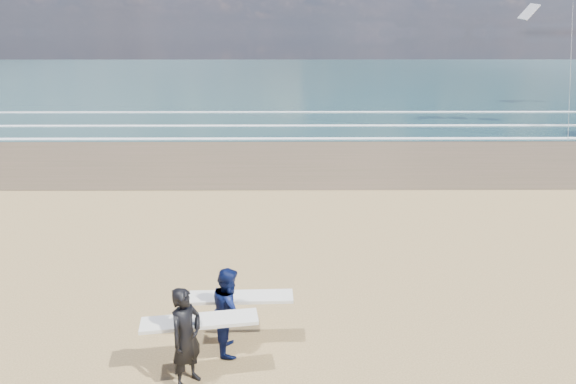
{
  "coord_description": "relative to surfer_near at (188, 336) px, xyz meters",
  "views": [
    {
      "loc": [
        2.12,
        -8.62,
        6.34
      ],
      "look_at": [
        2.21,
        6.0,
        1.8
      ],
      "focal_mm": 32.0,
      "sensor_mm": 36.0,
      "label": 1
    }
  ],
  "objects": [
    {
      "name": "surfer_near",
      "position": [
        0.0,
        0.0,
        0.0
      ],
      "size": [
        2.25,
        1.21,
        1.98
      ],
      "color": "black",
      "rests_on": "ground"
    },
    {
      "name": "surfer_far",
      "position": [
        0.68,
        1.08,
        -0.07
      ],
      "size": [
        2.21,
        1.13,
        1.84
      ],
      "color": "#0C1543",
      "rests_on": "ground"
    },
    {
      "name": "kite_1",
      "position": [
        20.05,
        25.55,
        4.77
      ],
      "size": [
        6.02,
        4.76,
        10.28
      ],
      "color": "slate",
      "rests_on": "ground"
    },
    {
      "name": "ocean",
      "position": [
        19.68,
        72.36,
        -0.99
      ],
      "size": [
        220.0,
        100.0,
        0.02
      ],
      "primitive_type": "cube",
      "color": "#1B3B3D",
      "rests_on": "ground"
    },
    {
      "name": "foam_breakers",
      "position": [
        19.68,
        28.46,
        -0.95
      ],
      "size": [
        220.0,
        11.7,
        0.05
      ],
      "color": "white",
      "rests_on": "ground"
    }
  ]
}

